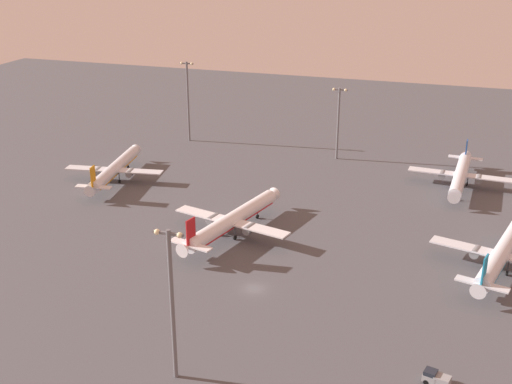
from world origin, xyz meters
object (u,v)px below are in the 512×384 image
apron_light_central (188,96)px  airplane_mid_apron (114,169)px  airplane_taxiway_distant (232,220)px  airplane_near_gate (461,175)px  airplane_terminal_side (501,254)px  apron_light_west (172,296)px  baggage_tractor (436,378)px  apron_light_east (338,118)px

apron_light_central → airplane_mid_apron: bearing=-95.8°
airplane_taxiway_distant → airplane_near_gate: (49.40, 49.05, -0.15)m
airplane_terminal_side → apron_light_west: (-49.35, -53.52, 10.98)m
airplane_taxiway_distant → apron_light_central: bearing=134.8°
baggage_tractor → airplane_mid_apron: bearing=69.2°
airplane_mid_apron → apron_light_west: size_ratio=1.42×
airplane_terminal_side → airplane_mid_apron: bearing=-178.0°
airplane_mid_apron → apron_light_central: (4.33, 42.83, 11.77)m
airplane_mid_apron → baggage_tractor: size_ratio=8.07×
airplane_taxiway_distant → apron_light_central: 78.26m
airplane_near_gate → airplane_mid_apron: bearing=18.6°
airplane_terminal_side → apron_light_west: bearing=-118.6°
airplane_near_gate → apron_light_central: (-89.22, 17.32, 11.74)m
airplane_mid_apron → airplane_near_gate: (93.55, 25.51, 0.04)m
airplane_terminal_side → apron_light_west: 73.62m
apron_light_central → apron_light_east: bearing=-4.1°
airplane_terminal_side → airplane_taxiway_distant: bearing=-164.5°
airplane_mid_apron → apron_light_east: bearing=26.2°
apron_light_central → apron_light_west: bearing=-67.4°
airplane_mid_apron → apron_light_west: bearing=-63.3°
baggage_tractor → apron_light_central: bearing=53.6°
airplane_near_gate → airplane_taxiway_distant: bearing=48.1°
apron_light_east → apron_light_central: size_ratio=0.84×
airplane_taxiway_distant → airplane_mid_apron: bearing=165.8°
airplane_near_gate → apron_light_west: size_ratio=1.44×
airplane_terminal_side → baggage_tractor: (-10.18, -42.75, -2.46)m
apron_light_east → apron_light_west: apron_light_west is taller
airplane_taxiway_distant → baggage_tractor: bearing=-26.4°
airplane_mid_apron → apron_light_central: apron_light_central is taller
airplane_mid_apron → airplane_near_gate: bearing=6.5°
airplane_taxiway_distant → airplane_mid_apron: airplane_taxiway_distant is taller
apron_light_west → baggage_tractor: bearing=15.4°
airplane_near_gate → baggage_tractor: airplane_near_gate is taller
baggage_tractor → apron_light_central: size_ratio=0.17×
apron_light_east → airplane_taxiway_distant: bearing=-100.8°
airplane_taxiway_distant → baggage_tractor: airplane_taxiway_distant is taller
baggage_tractor → apron_light_west: size_ratio=0.18×
airplane_mid_apron → airplane_near_gate: 96.96m
airplane_taxiway_distant → airplane_terminal_side: bearing=15.3°
apron_light_east → apron_light_central: 51.91m
airplane_near_gate → apron_light_west: (-39.81, -101.11, 11.06)m
apron_light_east → apron_light_west: size_ratio=0.88×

